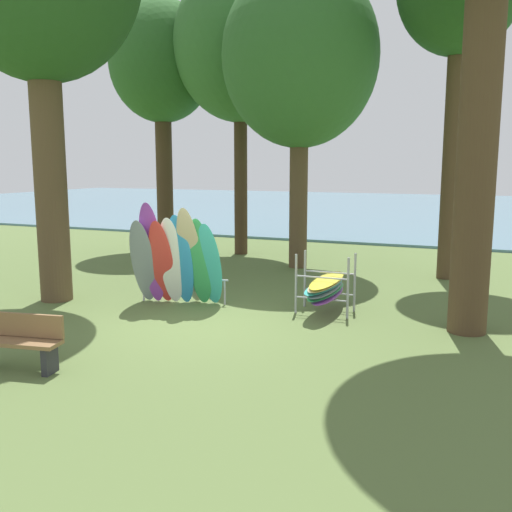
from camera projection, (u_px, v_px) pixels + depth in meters
ground_plane at (204, 324)px, 11.20m from camera, size 80.00×80.00×0.00m
lake_water at (413, 209)px, 38.54m from camera, size 80.00×36.00×0.10m
tree_mid_behind at (300, 58)px, 16.33m from camera, size 4.49×4.49×8.70m
tree_far_right_back at (162, 65)px, 19.99m from camera, size 3.67×3.67×8.73m
tree_deep_back at (240, 45)px, 18.74m from camera, size 4.38×4.38×9.48m
leaning_board_pile at (176, 260)px, 12.48m from camera, size 2.11×1.27×2.30m
board_storage_rack at (326, 287)px, 11.99m from camera, size 1.15×2.12×1.25m
park_bench at (18, 341)px, 8.67m from camera, size 1.45×0.65×0.85m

